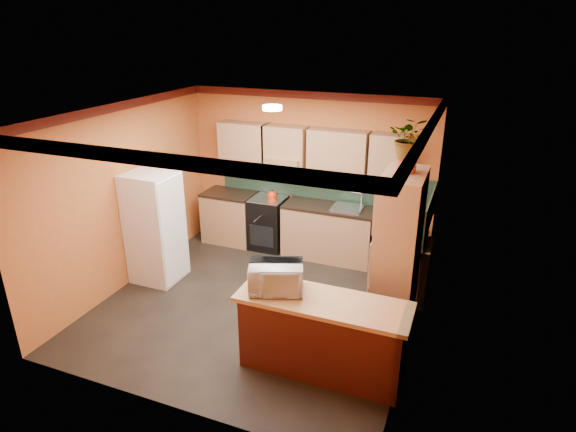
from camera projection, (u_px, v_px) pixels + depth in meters
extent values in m
plane|color=black|center=(258.00, 304.00, 6.80)|extent=(4.20, 4.20, 0.00)
cube|color=white|center=(253.00, 112.00, 5.79)|extent=(4.20, 4.20, 0.04)
cube|color=#BE6632|center=(308.00, 173.00, 8.11)|extent=(4.20, 0.04, 2.70)
cube|color=#BE6632|center=(160.00, 294.00, 4.48)|extent=(4.20, 0.04, 2.70)
cube|color=#BE6632|center=(125.00, 196.00, 7.01)|extent=(0.04, 4.20, 2.70)
cube|color=#BE6632|center=(419.00, 241.00, 5.58)|extent=(0.04, 4.20, 2.70)
cube|color=#1E3728|center=(322.00, 184.00, 8.07)|extent=(3.70, 0.02, 0.53)
cube|color=#1E3728|center=(430.00, 213.00, 6.85)|extent=(0.02, 1.40, 0.53)
cube|color=#A58057|center=(311.00, 150.00, 7.76)|extent=(3.10, 0.34, 0.70)
cylinder|color=white|center=(272.00, 108.00, 6.32)|extent=(0.26, 0.26, 0.06)
cube|color=#A58057|center=(302.00, 229.00, 8.19)|extent=(3.65, 0.60, 0.88)
cube|color=black|center=(302.00, 204.00, 8.01)|extent=(3.65, 0.62, 0.04)
cube|color=black|center=(268.00, 223.00, 8.39)|extent=(0.58, 0.58, 0.91)
cube|color=silver|center=(348.00, 208.00, 7.74)|extent=(0.48, 0.40, 0.03)
cube|color=#A58057|center=(400.00, 269.00, 6.85)|extent=(0.60, 0.80, 0.88)
cube|color=black|center=(403.00, 240.00, 6.68)|extent=(0.62, 0.80, 0.04)
cube|color=white|center=(155.00, 227.00, 7.21)|extent=(0.68, 0.66, 1.70)
cube|color=#A58057|center=(397.00, 255.00, 5.89)|extent=(0.48, 0.90, 2.10)
cylinder|color=maroon|center=(406.00, 165.00, 5.51)|extent=(0.22, 0.22, 0.16)
imported|color=#A58057|center=(409.00, 138.00, 5.40)|extent=(0.46, 0.41, 0.48)
cube|color=#471B10|center=(322.00, 338.00, 5.35)|extent=(1.80, 0.55, 0.88)
cube|color=tan|center=(323.00, 302.00, 5.18)|extent=(1.90, 0.65, 0.05)
imported|color=white|center=(276.00, 277.00, 5.30)|extent=(0.69, 0.58, 0.33)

